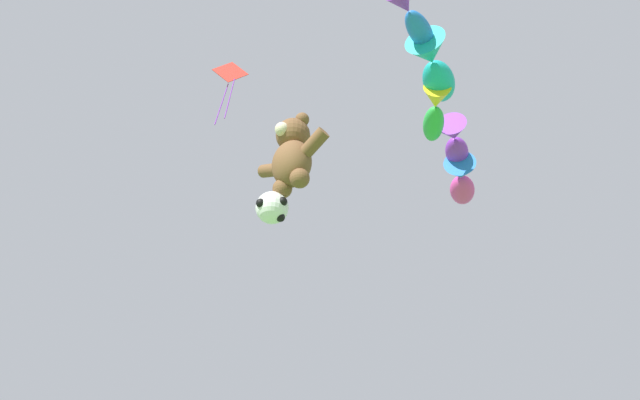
{
  "coord_description": "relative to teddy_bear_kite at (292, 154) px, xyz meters",
  "views": [
    {
      "loc": [
        5.98,
        0.28,
        1.35
      ],
      "look_at": [
        -0.0,
        6.76,
        7.84
      ],
      "focal_mm": 28.0,
      "sensor_mm": 36.0,
      "label": 1
    }
  ],
  "objects": [
    {
      "name": "teddy_bear_kite",
      "position": [
        0.0,
        0.0,
        0.0
      ],
      "size": [
        2.3,
        1.01,
        2.33
      ],
      "color": "brown"
    },
    {
      "name": "diamond_kite",
      "position": [
        -2.29,
        -0.69,
        4.13
      ],
      "size": [
        0.73,
        0.92,
        2.91
      ],
      "color": "red"
    },
    {
      "name": "fish_kite_violet",
      "position": [
        1.94,
        5.37,
        2.87
      ],
      "size": [
        1.59,
        2.23,
        0.92
      ],
      "color": "purple"
    },
    {
      "name": "fish_kite_magenta",
      "position": [
        1.26,
        6.84,
        2.5
      ],
      "size": [
        1.85,
        2.43,
        1.05
      ],
      "color": "#E53F9E"
    },
    {
      "name": "fish_kite_cobalt",
      "position": [
        3.51,
        0.59,
        2.88
      ],
      "size": [
        0.96,
        2.09,
        0.71
      ],
      "color": "blue"
    },
    {
      "name": "fish_kite_emerald",
      "position": [
        2.32,
        3.48,
        2.57
      ],
      "size": [
        1.84,
        2.14,
        0.78
      ],
      "color": "green"
    },
    {
      "name": "soccer_ball_kite",
      "position": [
        -0.56,
        -0.03,
        -1.36
      ],
      "size": [
        0.87,
        0.86,
        0.8
      ],
      "color": "white"
    },
    {
      "name": "fish_kite_teal",
      "position": [
        3.1,
        2.26,
        2.79
      ],
      "size": [
        1.62,
        2.43,
        1.07
      ],
      "color": "#19ADB2"
    }
  ]
}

